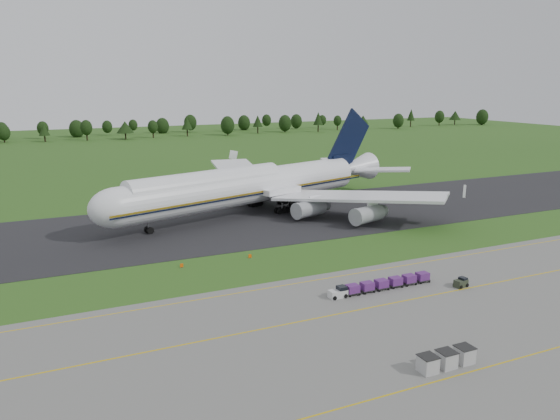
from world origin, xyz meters
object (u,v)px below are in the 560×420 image
aircraft (252,185)px  uld_row (446,359)px  utility_cart (461,283)px  baggage_train (380,285)px  edge_markers (217,261)px

aircraft → uld_row: bearing=-95.8°
aircraft → utility_cart: bearing=-79.5°
baggage_train → utility_cart: bearing=-19.0°
aircraft → baggage_train: 51.89m
utility_cart → baggage_train: bearing=161.0°
edge_markers → baggage_train: bearing=-51.3°
uld_row → aircraft: bearing=84.2°
aircraft → uld_row: (-7.32, -72.55, -5.45)m
uld_row → edge_markers: (-10.92, 42.43, -0.68)m
utility_cart → aircraft: bearing=100.5°
aircraft → edge_markers: bearing=-121.2°
baggage_train → utility_cart: baggage_train is taller
utility_cart → uld_row: size_ratio=0.32×
uld_row → baggage_train: bearing=73.3°
uld_row → edge_markers: bearing=104.4°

